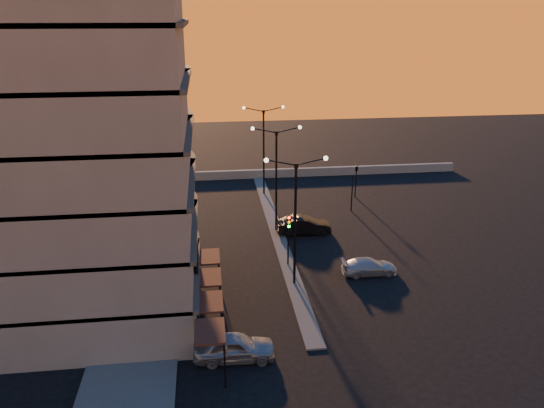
% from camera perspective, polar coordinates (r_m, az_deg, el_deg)
% --- Properties ---
extents(ground, '(120.00, 120.00, 0.00)m').
position_cam_1_polar(ground, '(38.81, 2.40, -8.60)').
color(ground, black).
rests_on(ground, ground).
extents(sidewalk_west, '(5.00, 40.00, 0.12)m').
position_cam_1_polar(sidewalk_west, '(42.15, -12.84, -6.58)').
color(sidewalk_west, '#52524F').
rests_on(sidewalk_west, ground).
extents(median, '(1.20, 36.00, 0.12)m').
position_cam_1_polar(median, '(47.69, 0.45, -2.79)').
color(median, '#52524F').
rests_on(median, ground).
extents(parapet, '(44.00, 0.50, 1.00)m').
position_cam_1_polar(parapet, '(62.72, 0.34, 3.34)').
color(parapet, slate).
rests_on(parapet, ground).
extents(building, '(14.35, 17.08, 25.00)m').
position_cam_1_polar(building, '(35.19, -20.63, 7.82)').
color(building, slate).
rests_on(building, ground).
extents(streetlamp_near, '(4.32, 0.32, 9.51)m').
position_cam_1_polar(streetlamp_near, '(36.45, 2.53, -0.87)').
color(streetlamp_near, black).
rests_on(streetlamp_near, ground).
extents(streetlamp_mid, '(4.32, 0.32, 9.51)m').
position_cam_1_polar(streetlamp_mid, '(45.81, 0.47, 3.59)').
color(streetlamp_mid, black).
rests_on(streetlamp_mid, ground).
extents(streetlamp_far, '(4.32, 0.32, 9.51)m').
position_cam_1_polar(streetlamp_far, '(55.40, -0.90, 6.52)').
color(streetlamp_far, black).
rests_on(streetlamp_far, ground).
extents(traffic_light_main, '(0.28, 0.44, 4.25)m').
position_cam_1_polar(traffic_light_main, '(40.09, 1.79, -3.02)').
color(traffic_light_main, black).
rests_on(traffic_light_main, ground).
extents(signal_east_a, '(0.13, 0.16, 3.60)m').
position_cam_1_polar(signal_east_a, '(52.24, 8.61, 1.25)').
color(signal_east_a, black).
rests_on(signal_east_a, ground).
extents(signal_east_b, '(0.42, 1.99, 3.60)m').
position_cam_1_polar(signal_east_b, '(55.96, 9.08, 3.76)').
color(signal_east_b, black).
rests_on(signal_east_b, ground).
extents(car_hatchback, '(4.69, 2.03, 1.58)m').
position_cam_1_polar(car_hatchback, '(31.02, -4.06, -15.08)').
color(car_hatchback, '#929498').
rests_on(car_hatchback, ground).
extents(car_sedan, '(4.77, 1.73, 1.56)m').
position_cam_1_polar(car_sedan, '(46.88, 3.41, -2.29)').
color(car_sedan, black).
rests_on(car_sedan, ground).
extents(car_wagon, '(4.18, 1.73, 1.21)m').
position_cam_1_polar(car_wagon, '(40.58, 10.41, -6.62)').
color(car_wagon, '#B2B5BA').
rests_on(car_wagon, ground).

